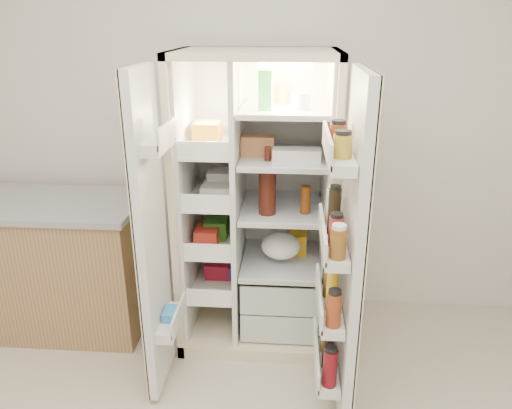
{
  "coord_description": "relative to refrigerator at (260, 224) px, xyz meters",
  "views": [
    {
      "loc": [
        0.29,
        -1.16,
        1.95
      ],
      "look_at": [
        0.11,
        1.25,
        1.03
      ],
      "focal_mm": 34.0,
      "sensor_mm": 36.0,
      "label": 1
    }
  ],
  "objects": [
    {
      "name": "wall_back",
      "position": [
        -0.11,
        0.35,
        0.6
      ],
      "size": [
        4.0,
        0.02,
        2.7
      ],
      "primitive_type": "cube",
      "color": "silver",
      "rests_on": "floor"
    },
    {
      "name": "kitchen_counter",
      "position": [
        -1.36,
        -0.07,
        -0.3
      ],
      "size": [
        1.22,
        0.65,
        0.89
      ],
      "color": "#A47352",
      "rests_on": "floor"
    },
    {
      "name": "freezer_door",
      "position": [
        -0.52,
        -0.6,
        0.15
      ],
      "size": [
        0.15,
        0.4,
        1.72
      ],
      "color": "silver",
      "rests_on": "floor"
    },
    {
      "name": "fridge_door",
      "position": [
        0.46,
        -0.69,
        0.13
      ],
      "size": [
        0.17,
        0.58,
        1.72
      ],
      "color": "silver",
      "rests_on": "floor"
    },
    {
      "name": "refrigerator",
      "position": [
        0.0,
        0.0,
        0.0
      ],
      "size": [
        0.92,
        0.7,
        1.8
      ],
      "color": "beige",
      "rests_on": "floor"
    }
  ]
}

